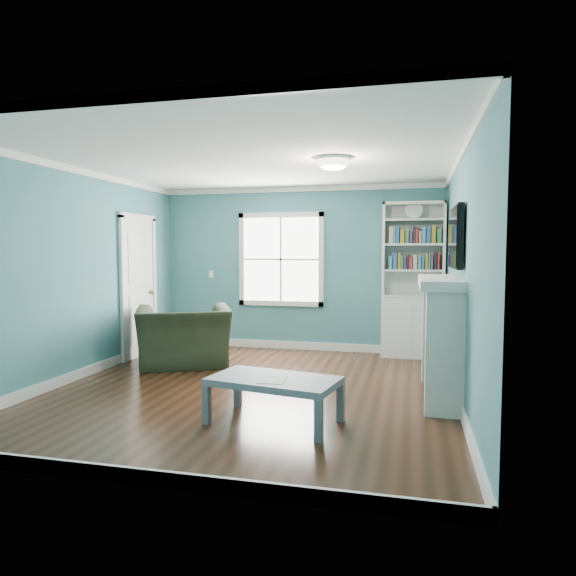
# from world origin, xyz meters

# --- Properties ---
(floor) EXTENTS (5.00, 5.00, 0.00)m
(floor) POSITION_xyz_m (0.00, 0.00, 0.00)
(floor) COLOR black
(floor) RESTS_ON ground
(room_walls) EXTENTS (5.00, 5.00, 5.00)m
(room_walls) POSITION_xyz_m (0.00, 0.00, 1.58)
(room_walls) COLOR #3A717F
(room_walls) RESTS_ON ground
(trim) EXTENTS (4.50, 5.00, 2.60)m
(trim) POSITION_xyz_m (0.00, 0.00, 1.24)
(trim) COLOR white
(trim) RESTS_ON ground
(window) EXTENTS (1.40, 0.06, 1.50)m
(window) POSITION_xyz_m (-0.30, 2.49, 1.45)
(window) COLOR white
(window) RESTS_ON room_walls
(bookshelf) EXTENTS (0.90, 0.35, 2.31)m
(bookshelf) POSITION_xyz_m (1.77, 2.30, 0.92)
(bookshelf) COLOR silver
(bookshelf) RESTS_ON ground
(fireplace) EXTENTS (0.44, 1.58, 1.30)m
(fireplace) POSITION_xyz_m (2.08, 0.20, 0.64)
(fireplace) COLOR black
(fireplace) RESTS_ON ground
(tv) EXTENTS (0.06, 1.10, 0.65)m
(tv) POSITION_xyz_m (2.20, 0.20, 1.72)
(tv) COLOR black
(tv) RESTS_ON fireplace
(door) EXTENTS (0.12, 0.98, 2.17)m
(door) POSITION_xyz_m (-2.22, 1.40, 1.07)
(door) COLOR silver
(door) RESTS_ON ground
(ceiling_fixture) EXTENTS (0.38, 0.38, 0.15)m
(ceiling_fixture) POSITION_xyz_m (0.90, 0.10, 2.55)
(ceiling_fixture) COLOR white
(ceiling_fixture) RESTS_ON room_walls
(light_switch) EXTENTS (0.08, 0.01, 0.12)m
(light_switch) POSITION_xyz_m (-1.50, 2.48, 1.20)
(light_switch) COLOR white
(light_switch) RESTS_ON room_walls
(recliner) EXTENTS (1.47, 1.27, 1.09)m
(recliner) POSITION_xyz_m (-1.31, 0.99, 0.54)
(recliner) COLOR black
(recliner) RESTS_ON ground
(coffee_table) EXTENTS (1.26, 0.84, 0.42)m
(coffee_table) POSITION_xyz_m (0.54, -1.04, 0.37)
(coffee_table) COLOR #545C65
(coffee_table) RESTS_ON ground
(paper_sheet) EXTENTS (0.24, 0.31, 0.00)m
(paper_sheet) POSITION_xyz_m (0.55, -1.12, 0.42)
(paper_sheet) COLOR white
(paper_sheet) RESTS_ON coffee_table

